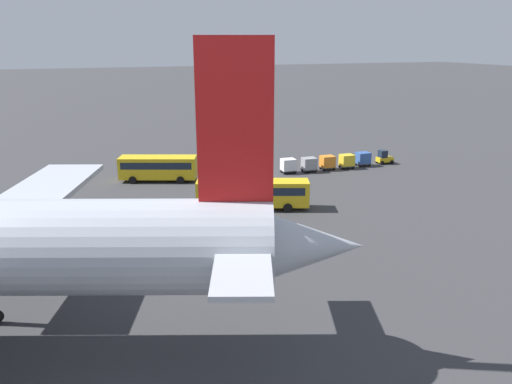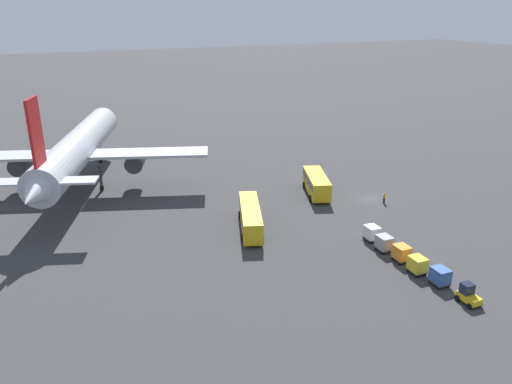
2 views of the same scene
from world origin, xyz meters
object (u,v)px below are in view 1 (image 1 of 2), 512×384
object	(u,v)px
cargo_cart_orange	(327,162)
cargo_cart_white	(288,165)
baggage_tug	(384,158)
worker_person	(201,158)
cargo_cart_yellow	(347,161)
shuttle_bus_near	(158,167)
shuttle_bus_far	(253,192)
cargo_cart_grey	(309,164)
cargo_cart_blue	(363,158)

from	to	relation	value
cargo_cart_orange	cargo_cart_white	bearing A→B (deg)	-2.37
baggage_tug	cargo_cart_orange	size ratio (longest dim) A/B	1.19
worker_person	cargo_cart_yellow	xyz separation A→B (m)	(-19.16, 10.43, 0.32)
shuttle_bus_near	shuttle_bus_far	distance (m)	17.13
shuttle_bus_far	worker_person	size ratio (longest dim) A/B	7.17
worker_person	cargo_cart_yellow	world-z (taller)	cargo_cart_yellow
shuttle_bus_near	baggage_tug	distance (m)	33.96
shuttle_bus_near	cargo_cart_orange	size ratio (longest dim) A/B	5.07
cargo_cart_white	cargo_cart_yellow	bearing A→B (deg)	176.78
shuttle_bus_near	cargo_cart_white	world-z (taller)	shuttle_bus_near
worker_person	baggage_tug	bearing A→B (deg)	159.42
baggage_tug	shuttle_bus_near	bearing A→B (deg)	-1.81
cargo_cart_grey	cargo_cart_white	xyz separation A→B (m)	(3.04, -0.43, 0.00)
cargo_cart_yellow	cargo_cart_white	size ratio (longest dim) A/B	1.00
shuttle_bus_near	cargo_cart_yellow	size ratio (longest dim) A/B	5.07
baggage_tug	worker_person	world-z (taller)	baggage_tug
cargo_cart_white	cargo_cart_grey	bearing A→B (deg)	171.94
worker_person	cargo_cart_white	distance (m)	14.11
baggage_tug	cargo_cart_blue	bearing A→B (deg)	4.51
baggage_tug	cargo_cart_blue	size ratio (longest dim) A/B	1.19
shuttle_bus_near	shuttle_bus_far	size ratio (longest dim) A/B	0.84
shuttle_bus_near	baggage_tug	bearing A→B (deg)	-163.19
cargo_cart_blue	cargo_cart_grey	size ratio (longest dim) A/B	1.00
worker_person	cargo_cart_orange	size ratio (longest dim) A/B	0.84
cargo_cart_blue	cargo_cart_grey	bearing A→B (deg)	2.50
worker_person	cargo_cart_yellow	distance (m)	21.82
cargo_cart_yellow	cargo_cart_grey	size ratio (longest dim) A/B	1.00
shuttle_bus_far	cargo_cart_blue	bearing A→B (deg)	-129.65
worker_person	shuttle_bus_near	bearing A→B (deg)	43.90
worker_person	cargo_cart_blue	distance (m)	24.34
shuttle_bus_far	cargo_cart_blue	world-z (taller)	shuttle_bus_far
cargo_cart_orange	cargo_cart_blue	bearing A→B (deg)	-177.93
shuttle_bus_far	cargo_cart_yellow	size ratio (longest dim) A/B	6.06
cargo_cart_orange	cargo_cart_yellow	bearing A→B (deg)	175.08
worker_person	cargo_cart_orange	world-z (taller)	cargo_cart_orange
baggage_tug	cargo_cart_yellow	xyz separation A→B (m)	(6.87, 0.65, 0.25)
baggage_tug	worker_person	size ratio (longest dim) A/B	1.40
shuttle_bus_far	cargo_cart_orange	world-z (taller)	shuttle_bus_far
shuttle_bus_near	cargo_cart_white	xyz separation A→B (m)	(-17.87, 2.37, -0.77)
shuttle_bus_far	cargo_cart_yellow	bearing A→B (deg)	-126.88
shuttle_bus_far	cargo_cart_white	bearing A→B (deg)	-107.65
cargo_cart_orange	baggage_tug	bearing A→B (deg)	-177.75
shuttle_bus_near	cargo_cart_blue	bearing A→B (deg)	-163.99
shuttle_bus_far	cargo_cart_grey	world-z (taller)	shuttle_bus_far
shuttle_bus_far	baggage_tug	world-z (taller)	shuttle_bus_far
shuttle_bus_far	cargo_cart_blue	distance (m)	25.67
cargo_cart_blue	cargo_cart_orange	xyz separation A→B (m)	(6.09, 0.22, 0.00)
baggage_tug	cargo_cart_white	bearing A→B (deg)	2.45
worker_person	cargo_cart_grey	bearing A→B (deg)	141.66
cargo_cart_yellow	cargo_cart_white	world-z (taller)	same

